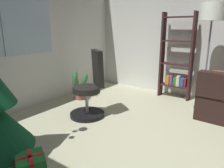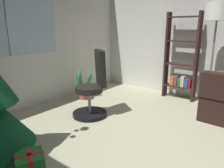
{
  "view_description": "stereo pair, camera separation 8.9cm",
  "coord_description": "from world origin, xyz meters",
  "px_view_note": "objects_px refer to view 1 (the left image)",
  "views": [
    {
      "loc": [
        -2.09,
        -0.65,
        1.41
      ],
      "look_at": [
        -0.25,
        0.65,
        0.81
      ],
      "focal_mm": 34.04,
      "sensor_mm": 36.0,
      "label": 1
    },
    {
      "loc": [
        -2.03,
        -0.73,
        1.41
      ],
      "look_at": [
        -0.25,
        0.65,
        0.81
      ],
      "focal_mm": 34.04,
      "sensor_mm": 36.0,
      "label": 2
    }
  ],
  "objects_px": {
    "gift_box_green": "(31,166)",
    "bookshelf": "(177,61)",
    "office_chair": "(90,91)",
    "floor_lamp": "(212,19)",
    "potted_plant": "(79,87)"
  },
  "relations": [
    {
      "from": "bookshelf",
      "to": "office_chair",
      "type": "bearing_deg",
      "value": 155.57
    },
    {
      "from": "gift_box_green",
      "to": "floor_lamp",
      "type": "xyz_separation_m",
      "value": [
        2.83,
        -0.92,
        1.44
      ]
    },
    {
      "from": "office_chair",
      "to": "potted_plant",
      "type": "relative_size",
      "value": 1.8
    },
    {
      "from": "gift_box_green",
      "to": "floor_lamp",
      "type": "distance_m",
      "value": 3.31
    },
    {
      "from": "office_chair",
      "to": "floor_lamp",
      "type": "height_order",
      "value": "floor_lamp"
    },
    {
      "from": "office_chair",
      "to": "bookshelf",
      "type": "relative_size",
      "value": 0.63
    },
    {
      "from": "office_chair",
      "to": "potted_plant",
      "type": "bearing_deg",
      "value": 56.36
    },
    {
      "from": "gift_box_green",
      "to": "office_chair",
      "type": "bearing_deg",
      "value": 18.97
    },
    {
      "from": "gift_box_green",
      "to": "floor_lamp",
      "type": "bearing_deg",
      "value": -17.9
    },
    {
      "from": "floor_lamp",
      "to": "office_chair",
      "type": "bearing_deg",
      "value": 134.08
    },
    {
      "from": "potted_plant",
      "to": "office_chair",
      "type": "bearing_deg",
      "value": -123.64
    },
    {
      "from": "bookshelf",
      "to": "potted_plant",
      "type": "xyz_separation_m",
      "value": [
        -1.23,
        1.53,
        -0.49
      ]
    },
    {
      "from": "office_chair",
      "to": "bookshelf",
      "type": "xyz_separation_m",
      "value": [
        1.72,
        -0.78,
        0.34
      ]
    },
    {
      "from": "gift_box_green",
      "to": "bookshelf",
      "type": "relative_size",
      "value": 0.22
    },
    {
      "from": "office_chair",
      "to": "bookshelf",
      "type": "distance_m",
      "value": 1.92
    }
  ]
}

